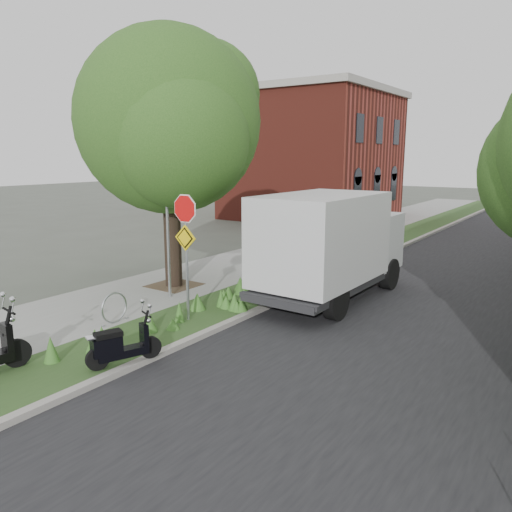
{
  "coord_description": "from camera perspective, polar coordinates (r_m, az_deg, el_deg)",
  "views": [
    {
      "loc": [
        6.69,
        -8.13,
        4.11
      ],
      "look_at": [
        -1.21,
        3.26,
        1.3
      ],
      "focal_mm": 35.0,
      "sensor_mm": 36.0,
      "label": 1
    }
  ],
  "objects": [
    {
      "name": "verge",
      "position": [
        20.31,
        10.21,
        -0.23
      ],
      "size": [
        2.0,
        60.0,
        0.12
      ],
      "primitive_type": "cube",
      "color": "#2E4E21",
      "rests_on": "ground"
    },
    {
      "name": "sign_assembly",
      "position": [
        12.02,
        -8.06,
        2.81
      ],
      "size": [
        0.94,
        0.08,
        3.22
      ],
      "color": "#A5A8AD",
      "rests_on": "ground"
    },
    {
      "name": "scooter_far",
      "position": [
        10.09,
        -15.71,
        -10.15
      ],
      "size": [
        0.69,
        1.43,
        0.72
      ],
      "color": "black",
      "rests_on": "ground"
    },
    {
      "name": "utility_cabinet",
      "position": [
        19.62,
        -0.12,
        1.33
      ],
      "size": [
        0.92,
        0.68,
        1.13
      ],
      "color": "#262628",
      "rests_on": "ground"
    },
    {
      "name": "road",
      "position": [
        18.96,
        22.65,
        -1.95
      ],
      "size": [
        7.0,
        60.0,
        0.01
      ],
      "primitive_type": "cube",
      "color": "black",
      "rests_on": "ground"
    },
    {
      "name": "box_truck",
      "position": [
        14.32,
        8.48,
        1.68
      ],
      "size": [
        2.42,
        5.83,
        2.62
      ],
      "color": "#262628",
      "rests_on": "ground"
    },
    {
      "name": "brick_building",
      "position": [
        34.21,
        6.61,
        11.55
      ],
      "size": [
        9.4,
        10.4,
        8.3
      ],
      "color": "maroon",
      "rests_on": "ground"
    },
    {
      "name": "kerb_near",
      "position": [
        19.92,
        12.82,
        -0.55
      ],
      "size": [
        0.2,
        60.0,
        0.13
      ],
      "primitive_type": "cube",
      "color": "#9E9991",
      "rests_on": "ground"
    },
    {
      "name": "ground",
      "position": [
        11.3,
        -4.45,
        -9.9
      ],
      "size": [
        120.0,
        120.0,
        0.0
      ],
      "primitive_type": "plane",
      "color": "#4C5147",
      "rests_on": "ground"
    },
    {
      "name": "street_tree_main",
      "position": [
        15.41,
        -9.96,
        13.86
      ],
      "size": [
        6.21,
        5.54,
        7.66
      ],
      "color": "black",
      "rests_on": "ground"
    },
    {
      "name": "bike_hoop",
      "position": [
        12.57,
        -15.9,
        -5.71
      ],
      "size": [
        0.06,
        0.78,
        0.77
      ],
      "color": "#A5A8AD",
      "rests_on": "ground"
    },
    {
      "name": "sidewalk_near",
      "position": [
        21.56,
        3.56,
        0.61
      ],
      "size": [
        3.5,
        60.0,
        0.12
      ],
      "primitive_type": "cube",
      "color": "gray",
      "rests_on": "ground"
    },
    {
      "name": "bare_post",
      "position": [
        14.16,
        -10.06,
        3.2
      ],
      "size": [
        0.08,
        0.08,
        4.0
      ],
      "color": "#A5A8AD",
      "rests_on": "ground"
    }
  ]
}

